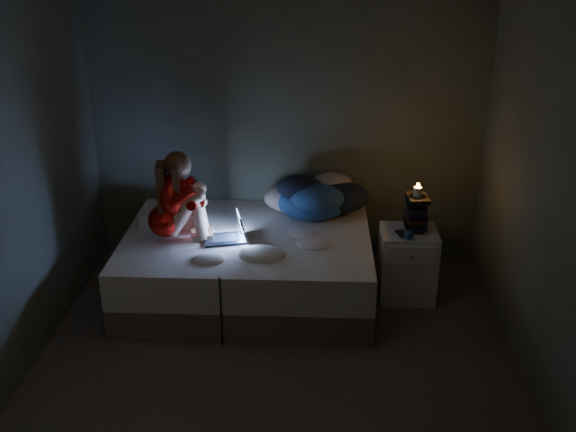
# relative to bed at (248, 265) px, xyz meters

# --- Properties ---
(floor) EXTENTS (3.60, 3.80, 0.02)m
(floor) POSITION_rel_bed_xyz_m (0.30, -1.10, -0.30)
(floor) COLOR #2E2825
(floor) RESTS_ON ground
(wall_back) EXTENTS (3.60, 0.02, 2.60)m
(wall_back) POSITION_rel_bed_xyz_m (0.30, 0.81, 1.01)
(wall_back) COLOR #5F6356
(wall_back) RESTS_ON ground
(wall_front) EXTENTS (3.60, 0.02, 2.60)m
(wall_front) POSITION_rel_bed_xyz_m (0.30, -3.01, 1.01)
(wall_front) COLOR #5F6356
(wall_front) RESTS_ON ground
(wall_left) EXTENTS (0.02, 3.80, 2.60)m
(wall_left) POSITION_rel_bed_xyz_m (-1.51, -1.10, 1.01)
(wall_left) COLOR #5F6356
(wall_left) RESTS_ON ground
(wall_right) EXTENTS (0.02, 3.80, 2.60)m
(wall_right) POSITION_rel_bed_xyz_m (2.11, -1.10, 1.01)
(wall_right) COLOR #5F6356
(wall_right) RESTS_ON ground
(bed) EXTENTS (2.09, 1.57, 0.57)m
(bed) POSITION_rel_bed_xyz_m (0.00, 0.00, 0.00)
(bed) COLOR #BAB3A7
(bed) RESTS_ON ground
(pillow) EXTENTS (0.49, 0.35, 0.14)m
(pillow) POSITION_rel_bed_xyz_m (-0.69, 0.22, 0.36)
(pillow) COLOR white
(pillow) RESTS_ON bed
(woman) EXTENTS (0.51, 0.36, 0.76)m
(woman) POSITION_rel_bed_xyz_m (-0.66, -0.09, 0.67)
(woman) COLOR #790501
(woman) RESTS_ON bed
(laptop) EXTENTS (0.40, 0.33, 0.25)m
(laptop) POSITION_rel_bed_xyz_m (-0.18, -0.12, 0.41)
(laptop) COLOR black
(laptop) RESTS_ON bed
(clothes_pile) EXTENTS (0.71, 0.58, 0.40)m
(clothes_pile) POSITION_rel_bed_xyz_m (0.55, 0.45, 0.49)
(clothes_pile) COLOR navy
(clothes_pile) RESTS_ON bed
(nightstand) EXTENTS (0.47, 0.42, 0.63)m
(nightstand) POSITION_rel_bed_xyz_m (1.38, 0.02, 0.03)
(nightstand) COLOR silver
(nightstand) RESTS_ON ground
(book_stack) EXTENTS (0.19, 0.25, 0.30)m
(book_stack) POSITION_rel_bed_xyz_m (1.42, 0.05, 0.49)
(book_stack) COLOR black
(book_stack) RESTS_ON nightstand
(candle) EXTENTS (0.07, 0.07, 0.08)m
(candle) POSITION_rel_bed_xyz_m (1.42, 0.05, 0.68)
(candle) COLOR beige
(candle) RESTS_ON book_stack
(phone) EXTENTS (0.11, 0.16, 0.01)m
(phone) POSITION_rel_bed_xyz_m (1.30, -0.05, 0.35)
(phone) COLOR black
(phone) RESTS_ON nightstand
(blue_orb) EXTENTS (0.08, 0.08, 0.08)m
(blue_orb) POSITION_rel_bed_xyz_m (1.35, -0.14, 0.38)
(blue_orb) COLOR navy
(blue_orb) RESTS_ON nightstand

